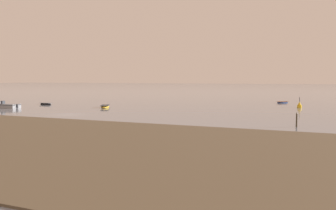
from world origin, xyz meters
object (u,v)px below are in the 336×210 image
Objects in this scene: rowboat_moored_0 at (283,102)px; motorboat_moored_2 at (2,106)px; mooring_post_near at (297,120)px; channel_buoy at (299,105)px; rowboat_moored_2 at (105,107)px; rowboat_moored_3 at (46,104)px.

motorboat_moored_2 is at bearing 166.03° from rowboat_moored_0.
mooring_post_near reaches higher than rowboat_moored_0.
channel_buoy is at bearing 96.90° from mooring_post_near.
channel_buoy is (52.96, 25.96, 0.16)m from motorboat_moored_2.
channel_buoy reaches higher than rowboat_moored_0.
mooring_post_near is (56.99, -7.36, 0.52)m from motorboat_moored_2.
channel_buoy is 1.19× the size of mooring_post_near.
channel_buoy is at bearing -157.23° from motorboat_moored_2.
rowboat_moored_2 is 2.44× the size of mooring_post_near.
channel_buoy is (5.74, -14.56, 0.32)m from rowboat_moored_0.
motorboat_moored_2 is 11.25m from rowboat_moored_3.
motorboat_moored_2 reaches higher than rowboat_moored_0.
rowboat_moored_3 is at bearing 157.63° from rowboat_moored_0.
motorboat_moored_2 is 58.97m from channel_buoy.
rowboat_moored_3 is (-46.45, -29.30, -0.00)m from rowboat_moored_0.
rowboat_moored_0 is 1.00× the size of rowboat_moored_3.
rowboat_moored_0 is 1.72× the size of mooring_post_near.
motorboat_moored_2 reaches higher than rowboat_moored_2.
rowboat_moored_3 is (-17.16, 1.80, -0.06)m from rowboat_moored_2.
mooring_post_near is (4.03, -33.32, 0.36)m from channel_buoy.
rowboat_moored_2 is 38.74m from channel_buoy.
rowboat_moored_0 is 0.50× the size of motorboat_moored_2.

